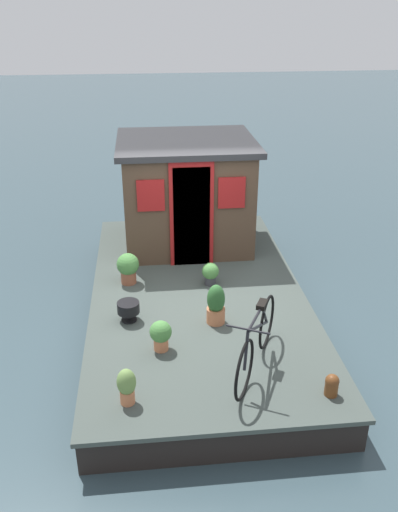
# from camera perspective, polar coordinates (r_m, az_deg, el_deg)

# --- Properties ---
(ground_plane) EXTENTS (60.00, 60.00, 0.00)m
(ground_plane) POSITION_cam_1_polar(r_m,az_deg,el_deg) (8.57, -0.14, -6.69)
(ground_plane) COLOR #384C54
(houseboat_deck) EXTENTS (6.00, 3.23, 0.51)m
(houseboat_deck) POSITION_cam_1_polar(r_m,az_deg,el_deg) (8.44, -0.14, -5.23)
(houseboat_deck) COLOR #424C47
(houseboat_deck) RESTS_ON ground_plane
(houseboat_cabin) EXTENTS (2.08, 2.37, 1.90)m
(houseboat_cabin) POSITION_cam_1_polar(r_m,az_deg,el_deg) (9.63, -1.32, 6.79)
(houseboat_cabin) COLOR #4C3828
(houseboat_cabin) RESTS_ON houseboat_deck
(bicycle) EXTENTS (1.58, 0.83, 0.85)m
(bicycle) POSITION_cam_1_polar(r_m,az_deg,el_deg) (6.53, 6.11, -9.02)
(bicycle) COLOR black
(bicycle) RESTS_ON houseboat_deck
(potted_plant_mint) EXTENTS (0.26, 0.26, 0.59)m
(potted_plant_mint) POSITION_cam_1_polar(r_m,az_deg,el_deg) (7.42, 1.80, -5.21)
(potted_plant_mint) COLOR #C6754C
(potted_plant_mint) RESTS_ON houseboat_deck
(potted_plant_succulent) EXTENTS (0.21, 0.21, 0.45)m
(potted_plant_succulent) POSITION_cam_1_polar(r_m,az_deg,el_deg) (6.15, -7.68, -13.45)
(potted_plant_succulent) COLOR #C6754C
(potted_plant_succulent) RESTS_ON houseboat_deck
(potted_plant_basil) EXTENTS (0.35, 0.35, 0.50)m
(potted_plant_basil) POSITION_cam_1_polar(r_m,az_deg,el_deg) (8.49, -7.54, -1.16)
(potted_plant_basil) COLOR #935138
(potted_plant_basil) RESTS_ON houseboat_deck
(potted_plant_rosemary) EXTENTS (0.27, 0.27, 0.37)m
(potted_plant_rosemary) POSITION_cam_1_polar(r_m,az_deg,el_deg) (8.41, 1.22, -1.80)
(potted_plant_rosemary) COLOR #38383D
(potted_plant_rosemary) RESTS_ON houseboat_deck
(potted_plant_fern) EXTENTS (0.29, 0.29, 0.41)m
(potted_plant_fern) POSITION_cam_1_polar(r_m,az_deg,el_deg) (6.92, -4.08, -8.27)
(potted_plant_fern) COLOR #C6754C
(potted_plant_fern) RESTS_ON houseboat_deck
(charcoal_grill) EXTENTS (0.31, 0.31, 0.29)m
(charcoal_grill) POSITION_cam_1_polar(r_m,az_deg,el_deg) (7.57, -7.50, -5.51)
(charcoal_grill) COLOR black
(charcoal_grill) RESTS_ON houseboat_deck
(mooring_bollard) EXTENTS (0.16, 0.16, 0.27)m
(mooring_bollard) POSITION_cam_1_polar(r_m,az_deg,el_deg) (6.43, 13.90, -13.09)
(mooring_bollard) COLOR brown
(mooring_bollard) RESTS_ON houseboat_deck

